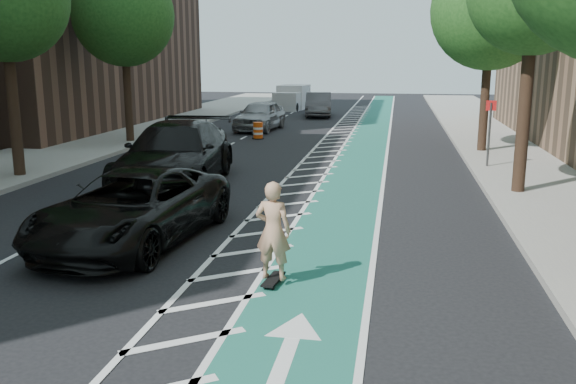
% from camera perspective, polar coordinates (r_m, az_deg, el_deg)
% --- Properties ---
extents(ground, '(120.00, 120.00, 0.00)m').
position_cam_1_polar(ground, '(11.93, -11.99, -7.10)').
color(ground, black).
rests_on(ground, ground).
extents(bike_lane, '(2.00, 90.00, 0.01)m').
position_cam_1_polar(bike_lane, '(20.81, 6.20, 1.49)').
color(bike_lane, '#1C6352').
rests_on(bike_lane, ground).
extents(buffer_strip, '(1.40, 90.00, 0.01)m').
position_cam_1_polar(buffer_strip, '(20.96, 2.11, 1.63)').
color(buffer_strip, silver).
rests_on(buffer_strip, ground).
extents(sidewalk_right, '(5.00, 90.00, 0.15)m').
position_cam_1_polar(sidewalk_right, '(21.38, 23.86, 0.97)').
color(sidewalk_right, gray).
rests_on(sidewalk_right, ground).
extents(sidewalk_left, '(5.00, 90.00, 0.15)m').
position_cam_1_polar(sidewalk_left, '(24.95, -23.79, 2.48)').
color(sidewalk_left, gray).
rests_on(sidewalk_left, ground).
extents(curb_right, '(0.12, 90.00, 0.16)m').
position_cam_1_polar(curb_right, '(20.93, 17.34, 1.26)').
color(curb_right, gray).
rests_on(curb_right, ground).
extents(curb_left, '(0.12, 90.00, 0.16)m').
position_cam_1_polar(curb_left, '(23.68, -18.85, 2.40)').
color(curb_left, gray).
rests_on(curb_left, ground).
extents(tree_r_d, '(4.20, 4.20, 7.90)m').
position_cam_1_polar(tree_r_d, '(26.69, 18.44, 15.78)').
color(tree_r_d, '#382619').
rests_on(tree_r_d, ground).
extents(tree_l_d, '(4.20, 4.20, 7.90)m').
position_cam_1_polar(tree_l_d, '(29.15, -15.34, 15.63)').
color(tree_l_d, '#382619').
rests_on(tree_l_d, ground).
extents(sign_post, '(0.35, 0.08, 2.47)m').
position_cam_1_polar(sign_post, '(22.77, 18.32, 5.30)').
color(sign_post, '#4C4C4C').
rests_on(sign_post, ground).
extents(skateboard, '(0.31, 0.82, 0.11)m').
position_cam_1_polar(skateboard, '(10.94, -1.38, -8.17)').
color(skateboard, black).
rests_on(skateboard, ground).
extents(skateboarder, '(0.68, 0.49, 1.76)m').
position_cam_1_polar(skateboarder, '(10.65, -1.40, -3.63)').
color(skateboarder, tan).
rests_on(skateboarder, skateboard).
extents(suv_near, '(3.15, 5.85, 1.56)m').
position_cam_1_polar(suv_near, '(13.55, -14.27, -1.41)').
color(suv_near, black).
rests_on(suv_near, ground).
extents(suv_far, '(3.37, 7.01, 1.97)m').
position_cam_1_polar(suv_far, '(19.35, -10.46, 3.46)').
color(suv_far, black).
rests_on(suv_far, ground).
extents(car_silver, '(2.36, 4.99, 1.65)m').
position_cam_1_polar(car_silver, '(33.97, -2.63, 7.18)').
color(car_silver, '#929397').
rests_on(car_silver, ground).
extents(car_grey, '(2.27, 5.05, 1.61)m').
position_cam_1_polar(car_grey, '(42.23, 2.87, 8.18)').
color(car_grey, '#504F54').
rests_on(car_grey, ground).
extents(box_truck, '(2.32, 4.59, 1.85)m').
position_cam_1_polar(box_truck, '(47.97, 0.37, 8.76)').
color(box_truck, silver).
rests_on(box_truck, ground).
extents(barrel_a, '(0.65, 0.65, 0.89)m').
position_cam_1_polar(barrel_a, '(21.33, -12.53, 2.66)').
color(barrel_a, '#E95F0C').
rests_on(barrel_a, ground).
extents(barrel_b, '(0.64, 0.64, 0.87)m').
position_cam_1_polar(barrel_b, '(24.01, -6.82, 3.92)').
color(barrel_b, '#FF5D0D').
rests_on(barrel_b, ground).
extents(barrel_c, '(0.60, 0.60, 0.82)m').
position_cam_1_polar(barrel_c, '(30.37, -2.82, 5.72)').
color(barrel_c, '#E34A0B').
rests_on(barrel_c, ground).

